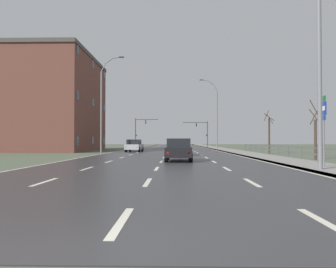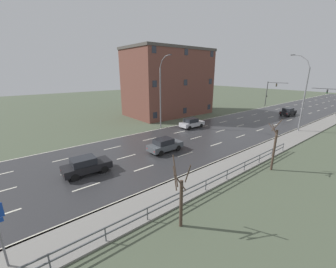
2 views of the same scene
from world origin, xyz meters
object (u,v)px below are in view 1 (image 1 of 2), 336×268
Objects in this scene: street_lamp_midground at (216,115)px; highway_sign at (324,122)px; car_near_left at (134,146)px; traffic_signal_right at (203,130)px; street_lamp_foreground at (315,61)px; car_mid_centre at (179,147)px; car_distant at (177,144)px; street_lamp_left_bank at (103,106)px; car_far_right at (179,150)px; brick_building at (56,103)px; traffic_signal_left at (140,128)px.

highway_sign is at bearing -88.43° from street_lamp_midground.
traffic_signal_right is at bearing 72.73° from car_near_left.
street_lamp_foreground is at bearing -89.46° from traffic_signal_right.
car_mid_centre and car_distant have the same top height.
car_far_right is at bearing -60.07° from street_lamp_left_bank.
street_lamp_midground is 14.00m from car_distant.
brick_building reaches higher than car_near_left.
traffic_signal_right is 0.33× the size of brick_building.
traffic_signal_right is 1.34× the size of car_near_left.
highway_sign is 54.79m from traffic_signal_right.
car_distant is (-6.08, 49.03, -4.30)m from street_lamp_foreground.
car_distant is (-5.55, -7.13, -2.96)m from traffic_signal_right.
brick_building reaches higher than car_mid_centre.
car_mid_centre is at bearing -89.01° from car_distant.
traffic_signal_left is (-14.40, 57.50, -0.92)m from street_lamp_foreground.
traffic_signal_right reaches higher than car_distant.
highway_sign is at bearing -88.40° from traffic_signal_right.
car_mid_centre is at bearing 115.50° from highway_sign.
street_lamp_left_bank is 2.71× the size of car_mid_centre.
traffic_signal_left is 1.54× the size of car_far_right.
highway_sign is at bearing -65.20° from car_mid_centre.
traffic_signal_right is 9.50m from car_distant.
car_distant is at bearing 91.15° from car_far_right.
brick_building is at bearing 135.43° from street_lamp_left_bank.
street_lamp_foreground is 3.24m from highway_sign.
street_lamp_foreground is at bearing -56.50° from street_lamp_left_bank.
street_lamp_foreground is 38.62m from brick_building.
car_distant is (0.14, 41.58, 0.00)m from car_far_right.
traffic_signal_right is at bearing 48.11° from brick_building.
street_lamp_foreground is 0.61× the size of brick_building.
street_lamp_midground is 2.72× the size of car_far_right.
traffic_signal_left reaches higher than car_mid_centre.
street_lamp_midground is (0.02, 37.32, 0.37)m from street_lamp_foreground.
traffic_signal_right is at bearing 53.08° from car_distant.
car_mid_centre is 23.28m from brick_building.
street_lamp_midground is 2.73× the size of car_mid_centre.
highway_sign is at bearing -80.56° from car_distant.
street_lamp_foreground is 0.93× the size of street_lamp_midground.
car_near_left is (3.18, 3.80, -4.65)m from street_lamp_left_bank.
street_lamp_midground is at bearing 45.18° from street_lamp_left_bank.
car_distant is (0.00, 32.78, 0.00)m from car_mid_centre.
car_far_right is 41.58m from car_distant.
traffic_signal_left is 12.35m from car_distant.
car_near_left is at bearing 113.96° from street_lamp_foreground.
traffic_signal_left is at bearing 100.62° from car_far_right.
traffic_signal_right reaches higher than car_far_right.
traffic_signal_left is (-13.87, 1.35, 0.42)m from traffic_signal_right.
traffic_signal_right reaches higher than car_near_left.
street_lamp_foreground is 2.55× the size of car_distant.
car_near_left is 13.84m from brick_building.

